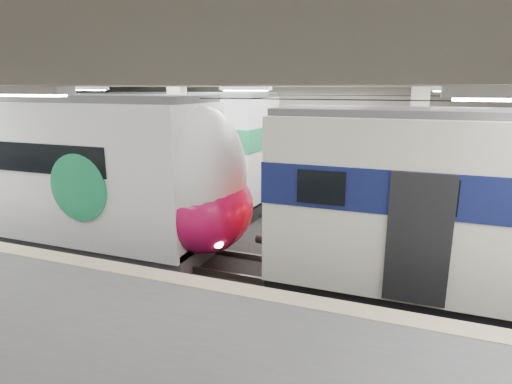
% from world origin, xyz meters
% --- Properties ---
extents(station_hall, '(36.00, 24.00, 5.75)m').
position_xyz_m(station_hall, '(0.00, -1.74, 3.24)').
color(station_hall, black).
rests_on(station_hall, ground).
extents(modern_emu, '(14.96, 3.09, 4.77)m').
position_xyz_m(modern_emu, '(-5.93, -0.00, 2.34)').
color(modern_emu, white).
rests_on(modern_emu, ground).
extents(far_train, '(15.23, 3.82, 4.78)m').
position_xyz_m(far_train, '(-8.00, 5.50, 2.47)').
color(far_train, white).
rests_on(far_train, ground).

